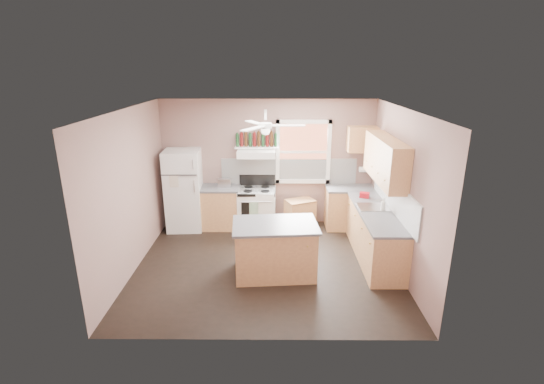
{
  "coord_description": "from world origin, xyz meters",
  "views": [
    {
      "loc": [
        0.14,
        -6.22,
        3.37
      ],
      "look_at": [
        0.1,
        0.3,
        1.25
      ],
      "focal_mm": 26.0,
      "sensor_mm": 36.0,
      "label": 1
    }
  ],
  "objects_px": {
    "toaster": "(224,183)",
    "stove": "(257,209)",
    "refrigerator": "(184,190)",
    "island": "(275,250)",
    "cart": "(300,213)"
  },
  "relations": [
    {
      "from": "island",
      "to": "cart",
      "type": "bearing_deg",
      "value": 70.7
    },
    {
      "from": "refrigerator",
      "to": "toaster",
      "type": "relative_size",
      "value": 6.08
    },
    {
      "from": "toaster",
      "to": "island",
      "type": "bearing_deg",
      "value": -67.91
    },
    {
      "from": "toaster",
      "to": "stove",
      "type": "bearing_deg",
      "value": -8.9
    },
    {
      "from": "stove",
      "to": "island",
      "type": "relative_size",
      "value": 0.66
    },
    {
      "from": "refrigerator",
      "to": "cart",
      "type": "relative_size",
      "value": 2.86
    },
    {
      "from": "stove",
      "to": "refrigerator",
      "type": "bearing_deg",
      "value": -175.87
    },
    {
      "from": "toaster",
      "to": "cart",
      "type": "bearing_deg",
      "value": -4.53
    },
    {
      "from": "refrigerator",
      "to": "stove",
      "type": "height_order",
      "value": "refrigerator"
    },
    {
      "from": "stove",
      "to": "island",
      "type": "height_order",
      "value": "same"
    },
    {
      "from": "stove",
      "to": "cart",
      "type": "distance_m",
      "value": 0.94
    },
    {
      "from": "refrigerator",
      "to": "toaster",
      "type": "bearing_deg",
      "value": 1.7
    },
    {
      "from": "refrigerator",
      "to": "cart",
      "type": "xyz_separation_m",
      "value": [
        2.46,
        0.11,
        -0.55
      ]
    },
    {
      "from": "refrigerator",
      "to": "cart",
      "type": "bearing_deg",
      "value": -0.62
    },
    {
      "from": "refrigerator",
      "to": "toaster",
      "type": "xyz_separation_m",
      "value": [
        0.84,
        0.07,
        0.14
      ]
    }
  ]
}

